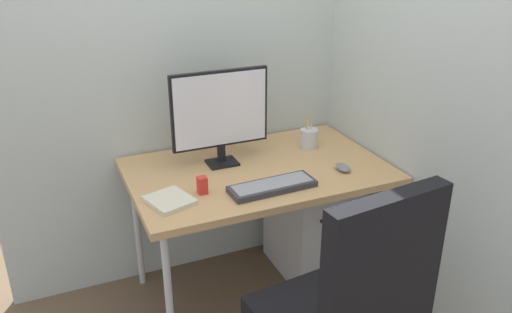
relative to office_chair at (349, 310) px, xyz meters
name	(u,v)px	position (x,y,z in m)	size (l,w,h in m)	color
ground_plane	(257,291)	(0.02, 0.89, -0.56)	(8.00, 8.00, 0.00)	brown
wall_back	(224,20)	(0.02, 1.32, 0.84)	(2.46, 0.04, 2.80)	#B7C1BC
wall_side_right	(403,31)	(0.68, 0.71, 0.84)	(0.04, 2.00, 2.80)	#B7C1BC
desk	(258,177)	(0.02, 0.89, 0.14)	(1.26, 0.80, 0.75)	tan
office_chair	(349,310)	(0.00, 0.00, 0.00)	(0.61, 0.62, 1.09)	black
filing_cabinet	(312,217)	(0.40, 0.98, -0.23)	(0.39, 0.50, 0.66)	silver
monitor	(220,112)	(-0.12, 1.01, 0.46)	(0.49, 0.12, 0.48)	black
keyboard	(272,186)	(-0.01, 0.65, 0.21)	(0.41, 0.15, 0.03)	#333338
mouse	(343,167)	(0.39, 0.69, 0.21)	(0.06, 0.10, 0.03)	slate
pen_holder	(309,138)	(0.38, 1.02, 0.24)	(0.10, 0.10, 0.18)	silver
notebook	(170,201)	(-0.47, 0.71, 0.20)	(0.17, 0.19, 0.02)	beige
desk_clamp_accessory	(202,185)	(-0.31, 0.74, 0.23)	(0.04, 0.04, 0.08)	red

